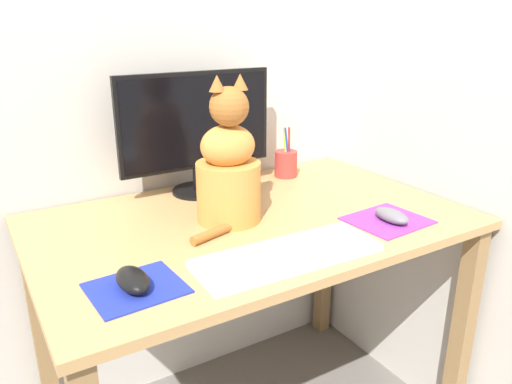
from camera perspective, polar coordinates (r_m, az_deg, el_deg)
The scene contains 11 objects.
wall_back at distance 1.64m, azimuth -8.17°, elevation 18.33°, with size 7.00×0.04×2.50m.
wall_side_right at distance 1.68m, azimuth 18.65°, elevation 17.58°, with size 0.04×7.00×2.50m.
desk at distance 1.43m, azimuth -0.54°, elevation -6.92°, with size 1.17×0.74×0.75m.
monitor at distance 1.55m, azimuth -6.78°, elevation 7.23°, with size 0.50×0.17×0.38m.
keyboard at distance 1.16m, azimuth 3.69°, elevation -7.13°, with size 0.45×0.17×0.02m.
mousepad_left at distance 1.07m, azimuth -13.53°, elevation -10.63°, with size 0.19×0.17×0.00m.
mousepad_right at distance 1.42m, azimuth 14.76°, elevation -3.14°, with size 0.22×0.19×0.00m.
computer_mouse_left at distance 1.06m, azimuth -13.92°, elevation -9.71°, with size 0.06×0.11×0.04m.
computer_mouse_right at distance 1.40m, azimuth 15.23°, elevation -2.63°, with size 0.06×0.11×0.03m.
cat at distance 1.33m, azimuth -3.17°, elevation 2.64°, with size 0.25×0.21×0.40m.
pen_cup at distance 1.74m, azimuth 3.43°, elevation 3.30°, with size 0.08×0.08×0.18m.
Camera 1 is at (-0.65, -1.10, 1.27)m, focal length 35.00 mm.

